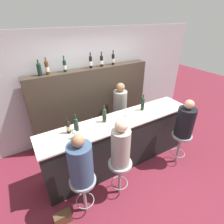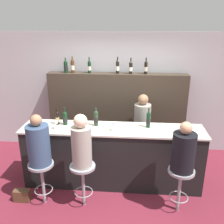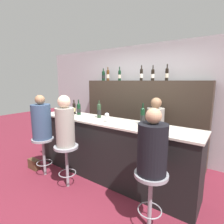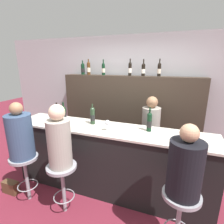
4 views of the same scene
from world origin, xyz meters
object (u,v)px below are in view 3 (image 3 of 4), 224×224
at_px(wine_bottle_counter_1, 79,109).
at_px(wine_bottle_counter_2, 99,110).
at_px(wine_bottle_backbar_2, 120,75).
at_px(bar_stool_middle, 67,155).
at_px(wine_bottle_backbar_0, 103,76).
at_px(handbag, 34,164).
at_px(wine_bottle_counter_3, 143,116).
at_px(wine_bottle_backbar_4, 153,75).
at_px(guest_seated_left, 41,120).
at_px(guest_seated_right, 152,147).
at_px(wine_bottle_counter_0, 74,108).
at_px(wine_glass_1, 107,115).
at_px(wine_bottle_backbar_3, 141,74).
at_px(bartender, 155,137).
at_px(wine_glass_0, 68,110).
at_px(guest_seated_middle, 65,124).
at_px(bar_stool_left, 43,146).
at_px(bar_stool_right, 151,185).
at_px(wine_bottle_backbar_1, 108,75).
at_px(wine_bottle_backbar_5, 167,74).

distance_m(wine_bottle_counter_1, wine_bottle_counter_2, 0.55).
bearing_deg(wine_bottle_backbar_2, bar_stool_middle, -84.67).
height_order(wine_bottle_backbar_0, handbag, wine_bottle_backbar_0).
xyz_separation_m(wine_bottle_backbar_0, wine_bottle_backbar_2, (0.50, -0.00, 0.00)).
relative_size(wine_bottle_counter_1, wine_bottle_backbar_0, 1.01).
bearing_deg(wine_bottle_counter_3, wine_bottle_backbar_0, 145.84).
xyz_separation_m(wine_bottle_backbar_0, wine_bottle_backbar_4, (1.35, -0.00, 0.00)).
distance_m(wine_bottle_counter_3, guest_seated_left, 1.82).
xyz_separation_m(bar_stool_middle, guest_seated_right, (1.48, 0.00, 0.48)).
xyz_separation_m(wine_bottle_counter_0, wine_glass_1, (1.01, -0.20, -0.01)).
relative_size(wine_bottle_backbar_3, guest_seated_right, 0.44).
xyz_separation_m(bartender, handbag, (-1.97, -1.46, -0.57)).
bearing_deg(wine_glass_0, wine_bottle_counter_0, 98.61).
height_order(wine_bottle_backbar_3, bar_stool_middle, wine_bottle_backbar_3).
relative_size(wine_bottle_counter_1, guest_seated_right, 0.41).
distance_m(wine_bottle_counter_1, bartender, 1.65).
bearing_deg(wine_bottle_counter_1, wine_bottle_backbar_3, 53.62).
distance_m(guest_seated_middle, bartender, 1.79).
relative_size(wine_glass_1, bar_stool_left, 0.22).
bearing_deg(wine_glass_1, wine_bottle_backbar_0, 129.89).
height_order(wine_bottle_backbar_0, wine_bottle_backbar_4, wine_bottle_backbar_4).
xyz_separation_m(wine_bottle_backbar_3, guest_seated_middle, (-0.41, -1.86, -0.83)).
bearing_deg(wine_bottle_counter_3, wine_bottle_counter_0, -180.00).
bearing_deg(wine_bottle_backbar_0, wine_bottle_counter_2, -55.44).
bearing_deg(handbag, wine_bottle_counter_3, 19.49).
height_order(wine_bottle_backbar_4, wine_glass_1, wine_bottle_backbar_4).
xyz_separation_m(wine_bottle_backbar_0, bar_stool_right, (2.15, -1.86, -1.34)).
relative_size(wine_bottle_backbar_3, guest_seated_middle, 0.41).
relative_size(wine_bottle_backbar_4, guest_seated_right, 0.42).
distance_m(wine_glass_0, guest_seated_left, 0.55).
xyz_separation_m(wine_bottle_backbar_3, handbag, (-1.44, -1.86, -1.82)).
xyz_separation_m(wine_bottle_counter_3, wine_bottle_backbar_4, (-0.33, 1.14, 0.68)).
height_order(wine_bottle_backbar_0, bar_stool_right, wine_bottle_backbar_0).
bearing_deg(bartender, wine_bottle_backbar_1, 164.64).
distance_m(bar_stool_left, bar_stool_middle, 0.65).
height_order(bar_stool_middle, guest_seated_middle, guest_seated_middle).
bearing_deg(wine_bottle_counter_1, guest_seated_right, -20.68).
distance_m(wine_bottle_backbar_1, wine_bottle_backbar_4, 1.21).
distance_m(wine_bottle_counter_3, wine_bottle_backbar_3, 1.46).
bearing_deg(wine_bottle_counter_3, bar_stool_right, -56.85).
bearing_deg(wine_glass_1, bar_stool_right, -26.92).
xyz_separation_m(wine_bottle_counter_1, guest_seated_right, (1.91, -0.72, -0.16)).
relative_size(wine_bottle_counter_3, wine_bottle_backbar_0, 1.13).
bearing_deg(wine_glass_1, wine_bottle_counter_0, 169.06).
height_order(wine_bottle_backbar_1, bar_stool_right, wine_bottle_backbar_1).
xyz_separation_m(wine_bottle_backbar_0, wine_glass_0, (0.13, -1.34, -0.71)).
height_order(wine_bottle_backbar_0, wine_bottle_backbar_2, wine_bottle_backbar_2).
bearing_deg(bartender, wine_bottle_backbar_5, 83.80).
xyz_separation_m(wine_bottle_backbar_1, bartender, (1.47, -0.40, -1.25)).
relative_size(wine_bottle_backbar_0, guest_seated_right, 0.40).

